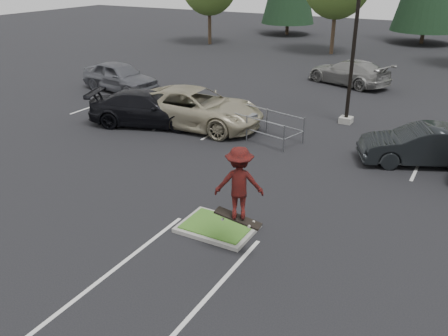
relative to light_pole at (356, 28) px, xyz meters
The scene contains 11 objects.
ground 12.85m from the light_pole, 92.39° to the right, with size 120.00×120.00×0.00m, color black.
grass_median 12.82m from the light_pole, 92.39° to the right, with size 2.20×1.60×0.16m.
stall_lines 7.74m from the light_pole, 107.24° to the right, with size 22.62×17.60×0.01m.
light_pole is the anchor object (origin of this frame).
cart_corral 6.45m from the light_pole, 131.66° to the right, with size 4.38×2.46×1.18m.
skateboarder 13.23m from the light_pole, 86.92° to the right, with size 1.44×1.20×2.14m.
car_l_tan 8.32m from the light_pole, 147.09° to the right, with size 3.07×6.67×1.85m, color tan.
car_l_black 10.55m from the light_pole, 149.53° to the right, with size 2.31×5.67×1.65m, color black.
car_l_grey 14.48m from the light_pole, behind, with size 2.11×5.25×1.79m, color #54565D.
car_r_charc 6.65m from the light_pole, 42.98° to the right, with size 1.65×4.74×1.56m, color black.
car_far_silver 9.06m from the light_pole, 104.35° to the left, with size 2.25×5.54×1.61m, color gray.
Camera 1 is at (6.12, -10.63, 7.34)m, focal length 38.00 mm.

